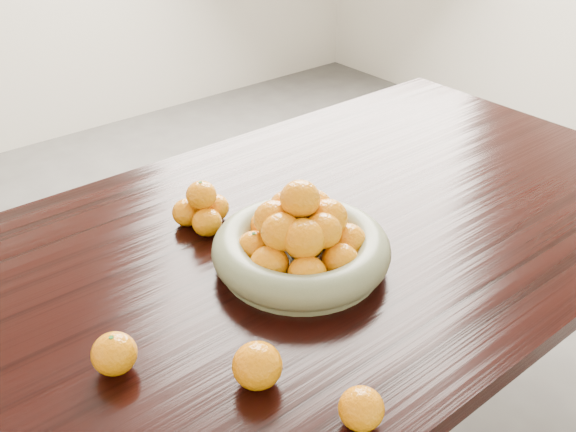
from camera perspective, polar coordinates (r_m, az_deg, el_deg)
dining_table at (r=1.37m, az=-0.33°, el=-5.64°), size 2.00×1.00×0.75m
fruit_bowl at (r=1.23m, az=1.22°, el=-2.40°), size 0.34×0.34×0.18m
orange_pyramid at (r=1.37m, az=-7.61°, el=0.62°), size 0.12×0.12×0.11m
loose_orange_0 at (r=1.05m, az=-15.19°, el=-11.73°), size 0.07×0.07×0.07m
loose_orange_1 at (r=1.00m, az=-2.75°, el=-13.14°), size 0.08×0.08×0.07m
loose_orange_2 at (r=0.95m, az=6.53°, el=-16.64°), size 0.07×0.07×0.06m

